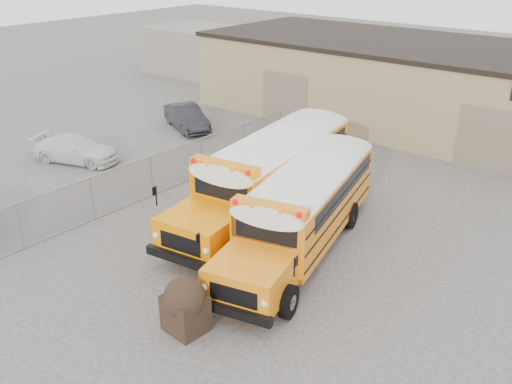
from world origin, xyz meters
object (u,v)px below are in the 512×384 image
Objects in this scene: tarp_bundle at (185,304)px; car_dark at (187,117)px; school_bus_right at (353,149)px; car_white at (76,149)px; school_bus_left at (336,126)px.

car_dark is (-13.40, 13.03, -0.16)m from tarp_bundle.
school_bus_right is 13.48m from car_white.
car_dark is at bearing 174.47° from school_bus_right.
car_white is 7.17m from car_dark.
car_white is (-12.01, -6.03, -1.06)m from school_bus_right.
tarp_bundle is 0.39× the size of car_dark.
school_bus_left is 2.53× the size of car_white.
school_bus_left is 14.57m from tarp_bundle.
school_bus_left is at bearing 136.58° from school_bus_right.
car_dark reaches higher than car_white.
car_white is at bearing -153.32° from school_bus_right.
school_bus_left is 3.03m from school_bus_right.
school_bus_left is at bearing 105.88° from tarp_bundle.
car_white is at bearing 156.93° from tarp_bundle.
school_bus_right is 12.07m from tarp_bundle.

